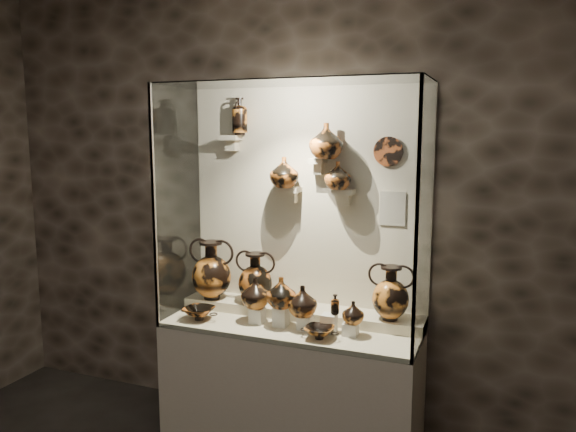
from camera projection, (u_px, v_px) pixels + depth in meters
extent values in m
cube|color=black|center=(308.00, 203.00, 3.89)|extent=(5.00, 0.02, 3.20)
cube|color=beige|center=(291.00, 385.00, 3.78)|extent=(1.70, 0.60, 0.80)
cube|color=beige|center=(291.00, 326.00, 3.72)|extent=(1.68, 0.58, 0.03)
cube|color=beige|center=(300.00, 313.00, 3.87)|extent=(1.70, 0.25, 0.10)
cube|color=beige|center=(307.00, 203.00, 3.89)|extent=(1.70, 0.03, 1.60)
cube|color=white|center=(273.00, 216.00, 3.32)|extent=(1.70, 0.01, 1.60)
cube|color=white|center=(178.00, 203.00, 3.90)|extent=(0.01, 0.60, 1.60)
cube|color=white|center=(425.00, 217.00, 3.29)|extent=(0.01, 0.60, 1.60)
cube|color=white|center=(291.00, 82.00, 3.48)|extent=(1.70, 0.60, 0.01)
cube|color=gray|center=(154.00, 209.00, 3.63)|extent=(0.02, 0.02, 1.60)
cube|color=gray|center=(417.00, 224.00, 3.03)|extent=(0.02, 0.02, 1.60)
cube|color=silver|center=(257.00, 315.00, 3.74)|extent=(0.09, 0.09, 0.10)
cube|color=silver|center=(281.00, 316.00, 3.68)|extent=(0.09, 0.09, 0.13)
cube|color=silver|center=(305.00, 322.00, 3.62)|extent=(0.09, 0.09, 0.09)
cube|color=silver|center=(329.00, 323.00, 3.56)|extent=(0.09, 0.09, 0.12)
cube|color=silver|center=(351.00, 329.00, 3.51)|extent=(0.09, 0.09, 0.08)
cube|color=beige|center=(231.00, 138.00, 3.95)|extent=(0.14, 0.12, 0.04)
cube|color=beige|center=(290.00, 190.00, 3.84)|extent=(0.14, 0.12, 0.04)
cube|color=beige|center=(318.00, 161.00, 3.74)|extent=(0.10, 0.12, 0.04)
cube|color=beige|center=(344.00, 192.00, 3.70)|extent=(0.14, 0.12, 0.04)
imported|color=#C26E25|center=(256.00, 293.00, 3.73)|extent=(0.26, 0.26, 0.20)
imported|color=#A5531D|center=(281.00, 292.00, 3.63)|extent=(0.21, 0.21, 0.20)
imported|color=#C26E25|center=(303.00, 301.00, 3.59)|extent=(0.20, 0.20, 0.20)
imported|color=#C26E25|center=(353.00, 313.00, 3.48)|extent=(0.15, 0.15, 0.14)
imported|color=#A5531D|center=(284.00, 172.00, 3.78)|extent=(0.25, 0.25, 0.21)
imported|color=#A5531D|center=(326.00, 141.00, 3.63)|extent=(0.28, 0.28, 0.23)
imported|color=#A5531D|center=(338.00, 175.00, 3.66)|extent=(0.20, 0.20, 0.18)
cylinder|color=#9C451E|center=(388.00, 151.00, 3.60)|extent=(0.19, 0.02, 0.19)
cube|color=beige|center=(393.00, 209.00, 3.65)|extent=(0.17, 0.01, 0.22)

